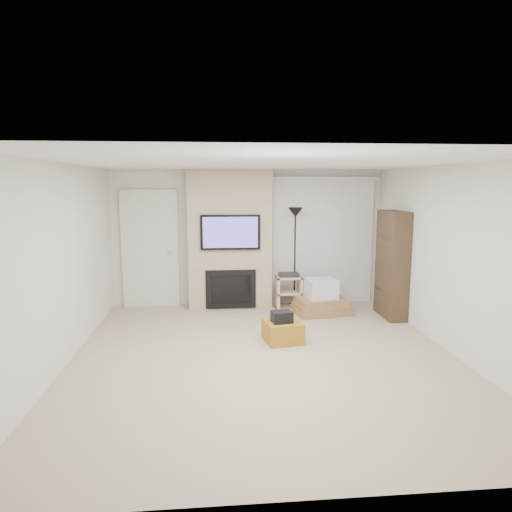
{
  "coord_description": "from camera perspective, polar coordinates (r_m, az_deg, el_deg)",
  "views": [
    {
      "loc": [
        -0.63,
        -5.65,
        2.25
      ],
      "look_at": [
        0.0,
        1.2,
        1.15
      ],
      "focal_mm": 32.0,
      "sensor_mm": 36.0,
      "label": 1
    }
  ],
  "objects": [
    {
      "name": "vertical_blinds",
      "position": [
        8.65,
        8.37,
        2.5
      ],
      "size": [
        1.98,
        0.1,
        2.37
      ],
      "color": "silver",
      "rests_on": "floor"
    },
    {
      "name": "box_stack",
      "position": [
        8.08,
        8.09,
        -5.48
      ],
      "size": [
        1.01,
        0.83,
        0.61
      ],
      "color": "#987046",
      "rests_on": "floor"
    },
    {
      "name": "bookshelf",
      "position": [
        8.0,
        16.64,
        -1.03
      ],
      "size": [
        0.3,
        0.8,
        1.8
      ],
      "color": "#37271A",
      "rests_on": "floor"
    },
    {
      "name": "floor",
      "position": [
        6.12,
        1.05,
        -12.5
      ],
      "size": [
        5.0,
        5.5,
        0.0
      ],
      "primitive_type": "cube",
      "color": "tan",
      "rests_on": "ground"
    },
    {
      "name": "wall_back",
      "position": [
        8.49,
        -0.95,
        2.31
      ],
      "size": [
        5.0,
        0.0,
        2.5
      ],
      "primitive_type": "cube",
      "rotation": [
        1.57,
        0.0,
        0.0
      ],
      "color": "silver",
      "rests_on": "ground"
    },
    {
      "name": "fireplace_wall",
      "position": [
        8.26,
        -3.27,
        2.01
      ],
      "size": [
        1.5,
        0.47,
        2.5
      ],
      "color": "tan",
      "rests_on": "floor"
    },
    {
      "name": "av_stand",
      "position": [
        8.26,
        4.09,
        -4.27
      ],
      "size": [
        0.45,
        0.38,
        0.66
      ],
      "color": "#DDB78E",
      "rests_on": "floor"
    },
    {
      "name": "black_bag",
      "position": [
        6.52,
        3.24,
        -7.59
      ],
      "size": [
        0.31,
        0.26,
        0.16
      ],
      "primitive_type": "cube",
      "rotation": [
        0.0,
        0.0,
        0.17
      ],
      "color": "black",
      "rests_on": "ottoman"
    },
    {
      "name": "wall_left",
      "position": [
        6.04,
        -23.22,
        -1.19
      ],
      "size": [
        0.0,
        5.5,
        2.5
      ],
      "primitive_type": "cube",
      "rotation": [
        1.57,
        0.0,
        1.57
      ],
      "color": "silver",
      "rests_on": "ground"
    },
    {
      "name": "entry_door",
      "position": [
        8.53,
        -13.07,
        0.79
      ],
      "size": [
        1.02,
        0.11,
        2.14
      ],
      "color": "silver",
      "rests_on": "floor"
    },
    {
      "name": "ottoman",
      "position": [
        6.64,
        3.37,
        -9.38
      ],
      "size": [
        0.58,
        0.58,
        0.3
      ],
      "primitive_type": "cube",
      "rotation": [
        0.0,
        0.0,
        0.17
      ],
      "color": "#A07221",
      "rests_on": "floor"
    },
    {
      "name": "floor_lamp",
      "position": [
        8.23,
        4.92,
        3.38
      ],
      "size": [
        0.27,
        0.27,
        1.82
      ],
      "color": "black",
      "rests_on": "floor"
    },
    {
      "name": "wall_right",
      "position": [
        6.54,
        23.42,
        -0.47
      ],
      "size": [
        0.0,
        5.5,
        2.5
      ],
      "primitive_type": "cube",
      "rotation": [
        1.57,
        0.0,
        1.57
      ],
      "color": "silver",
      "rests_on": "ground"
    },
    {
      "name": "ceiling",
      "position": [
        5.69,
        1.12,
        11.6
      ],
      "size": [
        5.0,
        5.5,
        0.0
      ],
      "primitive_type": "cube",
      "color": "white",
      "rests_on": "wall_back"
    },
    {
      "name": "hvac_vent",
      "position": [
        6.54,
        3.89,
        11.22
      ],
      "size": [
        0.35,
        0.18,
        0.01
      ],
      "primitive_type": "cube",
      "color": "silver",
      "rests_on": "ceiling"
    },
    {
      "name": "wall_front",
      "position": [
        3.13,
        6.69,
        -9.57
      ],
      "size": [
        5.0,
        0.0,
        2.5
      ],
      "primitive_type": "cube",
      "rotation": [
        1.57,
        0.0,
        0.0
      ],
      "color": "silver",
      "rests_on": "ground"
    }
  ]
}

